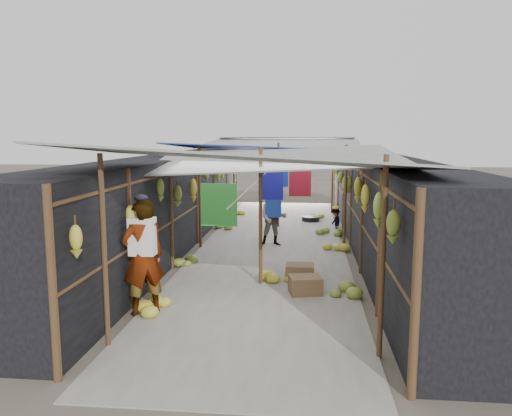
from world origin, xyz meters
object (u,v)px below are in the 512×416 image
(crate_near, at_px, (305,285))
(shopper_blue, at_px, (273,218))
(vendor_elderly, at_px, (143,257))
(vendor_seated, at_px, (336,222))
(black_basin, at_px, (310,219))

(crate_near, xyz_separation_m, shopper_blue, (-0.83, 3.90, 0.56))
(crate_near, bearing_deg, vendor_elderly, -166.83)
(shopper_blue, bearing_deg, vendor_seated, 39.67)
(vendor_seated, bearing_deg, crate_near, -25.01)
(black_basin, xyz_separation_m, vendor_seated, (0.69, -2.14, 0.30))
(black_basin, relative_size, vendor_elderly, 0.31)
(crate_near, height_order, vendor_seated, vendor_seated)
(black_basin, relative_size, vendor_seated, 0.73)
(shopper_blue, distance_m, vendor_seated, 2.34)
(vendor_seated, bearing_deg, black_basin, -178.41)
(shopper_blue, bearing_deg, crate_near, -81.87)
(vendor_seated, bearing_deg, vendor_elderly, -43.05)
(crate_near, height_order, shopper_blue, shopper_blue)
(black_basin, xyz_separation_m, vendor_elderly, (-2.71, -8.87, 0.84))
(crate_near, distance_m, vendor_seated, 5.57)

